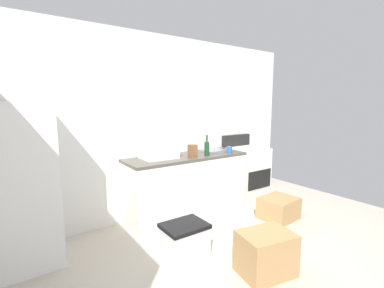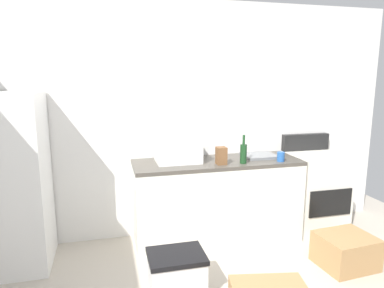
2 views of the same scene
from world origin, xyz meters
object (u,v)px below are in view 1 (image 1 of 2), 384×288
coffee_mug (229,150)px  cardboard_box_medium (279,208)px  knife_block (193,151)px  cardboard_box_large (266,253)px  wine_bottle (207,148)px  microwave (159,149)px  stove_oven (246,173)px  storage_bin (185,241)px  refrigerator (18,186)px

coffee_mug → cardboard_box_medium: 1.09m
knife_block → cardboard_box_large: knife_block is taller
coffee_mug → wine_bottle: bearing=177.5°
microwave → cardboard_box_large: microwave is taller
knife_block → cardboard_box_large: (-0.13, -1.42, -0.78)m
microwave → cardboard_box_medium: (1.44, -0.90, -0.88)m
microwave → wine_bottle: size_ratio=1.53×
wine_bottle → coffee_mug: (0.42, -0.02, -0.06)m
stove_oven → knife_block: stove_oven is taller
knife_block → cardboard_box_large: bearing=-95.4°
coffee_mug → storage_bin: bearing=-150.8°
refrigerator → cardboard_box_medium: bearing=-14.5°
microwave → cardboard_box_medium: microwave is taller
microwave → coffee_mug: microwave is taller
refrigerator → coffee_mug: refrigerator is taller
storage_bin → microwave: bearing=77.1°
refrigerator → storage_bin: (1.41, -0.86, -0.63)m
coffee_mug → storage_bin: (-1.29, -0.72, -0.76)m
storage_bin → stove_oven: bearing=26.2°
cardboard_box_medium → refrigerator: bearing=165.5°
wine_bottle → knife_block: wine_bottle is taller
stove_oven → knife_block: bearing=-172.5°
knife_block → cardboard_box_medium: size_ratio=0.36×
stove_oven → knife_block: 1.35m
wine_bottle → knife_block: bearing=176.2°
coffee_mug → storage_bin: 1.66m
refrigerator → knife_block: (2.04, -0.11, 0.16)m
wine_bottle → cardboard_box_large: 1.66m
cardboard_box_medium → storage_bin: size_ratio=1.08×
stove_oven → storage_bin: bearing=-153.8°
knife_block → cardboard_box_medium: bearing=-33.7°
microwave → wine_bottle: 0.69m
wine_bottle → cardboard_box_medium: 1.35m
refrigerator → coffee_mug: bearing=-3.0°
refrigerator → stove_oven: bearing=1.0°
coffee_mug → storage_bin: coffee_mug is taller
refrigerator → cardboard_box_medium: refrigerator is taller
refrigerator → microwave: size_ratio=3.59×
stove_oven → refrigerator: bearing=-179.0°
stove_oven → cardboard_box_medium: stove_oven is taller
refrigerator → microwave: bearing=3.6°
storage_bin → cardboard_box_medium: bearing=2.3°
cardboard_box_medium → microwave: bearing=148.1°
microwave → coffee_mug: (1.07, -0.24, -0.09)m
cardboard_box_medium → knife_block: bearing=146.3°
knife_block → coffee_mug: bearing=-2.9°
refrigerator → cardboard_box_medium: size_ratio=3.33×
stove_oven → cardboard_box_medium: 0.93m
knife_block → wine_bottle: bearing=-3.8°
coffee_mug → cardboard_box_large: bearing=-119.7°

